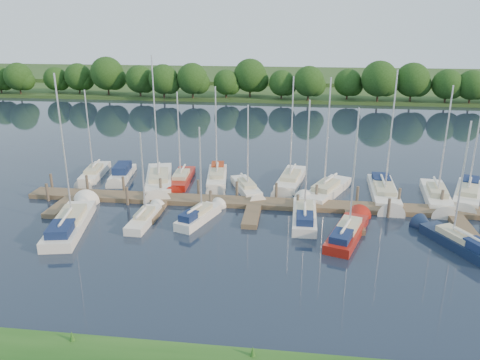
# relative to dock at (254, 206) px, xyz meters

# --- Properties ---
(ground) EXTENTS (260.00, 260.00, 0.00)m
(ground) POSITION_rel_dock_xyz_m (0.00, -7.31, -0.20)
(ground) COLOR #17222F
(ground) RESTS_ON ground
(dock) EXTENTS (40.00, 6.00, 0.40)m
(dock) POSITION_rel_dock_xyz_m (0.00, 0.00, 0.00)
(dock) COLOR #4F3F2C
(dock) RESTS_ON ground
(mooring_pilings) EXTENTS (38.24, 2.84, 2.00)m
(mooring_pilings) POSITION_rel_dock_xyz_m (0.00, 1.13, 0.40)
(mooring_pilings) COLOR #473D33
(mooring_pilings) RESTS_ON ground
(far_shore) EXTENTS (180.00, 30.00, 0.60)m
(far_shore) POSITION_rel_dock_xyz_m (0.00, 67.69, 0.10)
(far_shore) COLOR #24431A
(far_shore) RESTS_ON ground
(distant_hill) EXTENTS (220.00, 40.00, 1.40)m
(distant_hill) POSITION_rel_dock_xyz_m (0.00, 92.69, 0.50)
(distant_hill) COLOR #3B5726
(distant_hill) RESTS_ON ground
(treeline) EXTENTS (144.53, 9.25, 8.22)m
(treeline) POSITION_rel_dock_xyz_m (-0.22, 54.89, 3.86)
(treeline) COLOR #38281C
(treeline) RESTS_ON ground
(sailboat_n_0) EXTENTS (2.46, 7.16, 9.09)m
(sailboat_n_0) POSITION_rel_dock_xyz_m (-16.80, 6.25, 0.07)
(sailboat_n_0) COLOR white
(sailboat_n_0) RESTS_ON ground
(motorboat) EXTENTS (2.35, 6.05, 1.69)m
(motorboat) POSITION_rel_dock_xyz_m (-13.86, 6.23, 0.15)
(motorboat) COLOR white
(motorboat) RESTS_ON ground
(sailboat_n_2) EXTENTS (4.44, 10.02, 12.52)m
(sailboat_n_2) POSITION_rel_dock_xyz_m (-9.63, 4.75, 0.07)
(sailboat_n_2) COLOR white
(sailboat_n_2) RESTS_ON ground
(sailboat_n_3) EXTENTS (2.03, 7.17, 9.19)m
(sailboat_n_3) POSITION_rel_dock_xyz_m (-7.64, 5.54, 0.07)
(sailboat_n_3) COLOR maroon
(sailboat_n_3) RESTS_ON ground
(sailboat_n_4) EXTENTS (2.61, 7.57, 9.64)m
(sailboat_n_4) POSITION_rel_dock_xyz_m (-4.29, 6.50, 0.12)
(sailboat_n_4) COLOR white
(sailboat_n_4) RESTS_ON ground
(sailboat_n_5) EXTENTS (3.55, 6.40, 8.39)m
(sailboat_n_5) POSITION_rel_dock_xyz_m (-1.05, 3.87, 0.07)
(sailboat_n_5) COLOR white
(sailboat_n_5) RESTS_ON ground
(sailboat_n_6) EXTENTS (3.07, 8.44, 10.60)m
(sailboat_n_6) POSITION_rel_dock_xyz_m (2.85, 6.54, 0.07)
(sailboat_n_6) COLOR white
(sailboat_n_6) RESTS_ON ground
(sailboat_n_7) EXTENTS (4.93, 8.33, 10.95)m
(sailboat_n_7) POSITION_rel_dock_xyz_m (6.03, 3.68, 0.08)
(sailboat_n_7) COLOR white
(sailboat_n_7) RESTS_ON ground
(sailboat_n_8) EXTENTS (2.50, 9.22, 11.55)m
(sailboat_n_8) POSITION_rel_dock_xyz_m (11.26, 4.23, 0.10)
(sailboat_n_8) COLOR white
(sailboat_n_8) RESTS_ON ground
(sailboat_n_9) EXTENTS (2.69, 8.17, 10.49)m
(sailboat_n_9) POSITION_rel_dock_xyz_m (15.60, 3.60, 0.08)
(sailboat_n_9) COLOR white
(sailboat_n_9) RESTS_ON ground
(sailboat_n_10) EXTENTS (4.49, 8.44, 10.81)m
(sailboat_n_10) POSITION_rel_dock_xyz_m (18.49, 4.56, 0.12)
(sailboat_n_10) COLOR white
(sailboat_n_10) RESTS_ON ground
(sailboat_s_0) EXTENTS (3.79, 9.47, 11.94)m
(sailboat_s_0) POSITION_rel_dock_xyz_m (-13.42, -5.63, 0.14)
(sailboat_s_0) COLOR white
(sailboat_s_0) RESTS_ON ground
(sailboat_s_1) EXTENTS (1.54, 5.69, 7.44)m
(sailboat_s_1) POSITION_rel_dock_xyz_m (-8.18, -3.96, 0.07)
(sailboat_s_1) COLOR white
(sailboat_s_1) RESTS_ON ground
(sailboat_s_2) EXTENTS (2.93, 5.86, 7.81)m
(sailboat_s_2) POSITION_rel_dock_xyz_m (-4.03, -3.14, 0.13)
(sailboat_s_2) COLOR white
(sailboat_s_2) RESTS_ON ground
(sailboat_s_3) EXTENTS (1.82, 7.56, 9.82)m
(sailboat_s_3) POSITION_rel_dock_xyz_m (4.16, -1.90, 0.13)
(sailboat_s_3) COLOR white
(sailboat_s_3) RESTS_ON ground
(sailboat_s_4) EXTENTS (3.77, 7.62, 9.75)m
(sailboat_s_4) POSITION_rel_dock_xyz_m (7.28, -4.62, 0.12)
(sailboat_s_4) COLOR maroon
(sailboat_s_4) RESTS_ON ground
(sailboat_s_5) EXTENTS (4.40, 6.82, 9.21)m
(sailboat_s_5) POSITION_rel_dock_xyz_m (14.63, -5.29, 0.13)
(sailboat_s_5) COLOR #101D38
(sailboat_s_5) RESTS_ON ground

